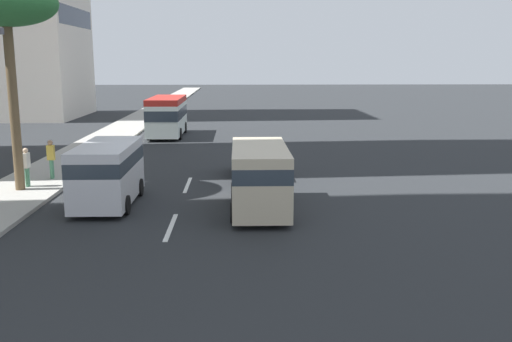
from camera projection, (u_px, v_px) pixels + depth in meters
name	position (u px, v px, depth m)	size (l,w,h in m)	color
ground_plane	(203.00, 148.00, 36.50)	(198.00, 198.00, 0.00)	#26282B
sidewalk_right	(94.00, 147.00, 36.26)	(162.00, 3.41, 0.15)	#9E9B93
lane_stripe_mid	(171.00, 227.00, 19.00)	(3.20, 0.16, 0.01)	silver
lane_stripe_far	(188.00, 185.00, 25.47)	(3.20, 0.16, 0.01)	silver
car_lead	(251.00, 162.00, 27.06)	(4.51, 1.84, 1.53)	black
van_second	(108.00, 170.00, 21.70)	(4.88, 2.10, 2.38)	silver
van_third	(260.00, 174.00, 20.86)	(5.37, 2.14, 2.41)	beige
minibus_fourth	(167.00, 115.00, 41.74)	(6.88, 2.44, 2.88)	silver
pedestrian_near_lamp	(51.00, 157.00, 25.98)	(0.30, 0.33, 1.79)	#4C8C66
pedestrian_mid_block	(27.00, 165.00, 24.32)	(0.35, 0.26, 1.69)	#4C8C66
palm_tree	(6.00, 7.00, 22.49)	(4.09, 4.09, 8.53)	brown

